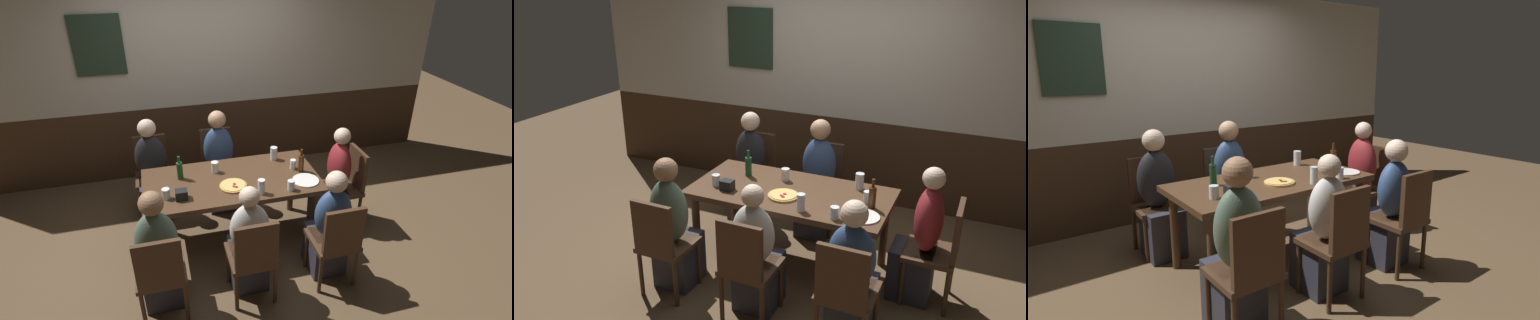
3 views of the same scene
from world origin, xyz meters
The scene contains 26 objects.
ground_plane centered at (0.00, 0.00, 0.00)m, with size 12.00×12.00×0.00m, color brown.
wall_back centered at (-0.01, 1.65, 1.30)m, with size 6.40×0.13×2.60m.
dining_table centered at (0.00, 0.00, 0.66)m, with size 1.72×0.85×0.74m.
chair_left_near centered at (-0.76, -0.84, 0.50)m, with size 0.40×0.40×0.88m.
chair_mid_near centered at (0.00, -0.84, 0.50)m, with size 0.40×0.40×0.88m.
chair_right_near centered at (0.76, -0.84, 0.50)m, with size 0.40×0.40×0.88m.
chair_left_far centered at (-0.76, 0.84, 0.50)m, with size 0.40×0.40×0.88m.
chair_head_east centered at (1.28, 0.00, 0.50)m, with size 0.40×0.40×0.88m.
chair_mid_far centered at (0.00, 0.84, 0.50)m, with size 0.40×0.40×0.88m.
person_left_near centered at (-0.76, -0.68, 0.49)m, with size 0.34×0.37×1.17m.
person_mid_near centered at (0.00, -0.68, 0.45)m, with size 0.34×0.37×1.09m.
person_right_near centered at (0.76, -0.68, 0.47)m, with size 0.34×0.37×1.12m.
person_left_far centered at (-0.76, 0.68, 0.49)m, with size 0.34×0.37×1.16m.
person_head_east centered at (1.11, 0.00, 0.48)m, with size 0.37×0.34×1.15m.
person_mid_far centered at (0.00, 0.68, 0.50)m, with size 0.34×0.37×1.18m.
pizza centered at (-0.01, -0.14, 0.75)m, with size 0.26×0.26×0.03m.
tumbler_water centered at (-0.13, 0.18, 0.79)m, with size 0.07×0.07×0.11m.
beer_glass_tall centered at (0.22, -0.32, 0.80)m, with size 0.07×0.07×0.15m.
pint_glass_amber centered at (0.66, 0.04, 0.78)m, with size 0.06×0.06×0.10m.
tumbler_short centered at (-0.64, -0.17, 0.78)m, with size 0.07×0.07×0.10m.
pint_glass_pale centered at (0.52, 0.29, 0.80)m, with size 0.08×0.08×0.14m.
pint_glass_stout centered at (0.50, -0.33, 0.78)m, with size 0.07×0.07×0.10m.
beer_bottle_green centered at (-0.48, 0.14, 0.84)m, with size 0.06×0.06×0.25m.
beer_bottle_brown centered at (0.71, -0.03, 0.84)m, with size 0.06×0.06×0.25m.
plate_white_large centered at (0.70, -0.22, 0.75)m, with size 0.26×0.26×0.01m, color white.
condiment_caddy centered at (-0.51, -0.22, 0.79)m, with size 0.11×0.09×0.09m, color black.
Camera 3 is at (-1.94, -2.75, 1.68)m, focal length 28.15 mm.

